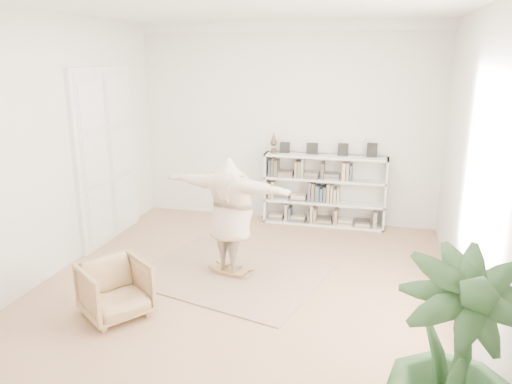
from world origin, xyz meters
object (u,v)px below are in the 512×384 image
bookshelf (324,191)px  armchair (115,290)px  houseplant (454,368)px  person (231,213)px  rocker_board (232,270)px

bookshelf → armchair: bookshelf is taller
bookshelf → houseplant: 5.59m
houseplant → person: bearing=131.7°
person → houseplant: bearing=146.7°
armchair → person: (1.02, 1.44, 0.59)m
armchair → rocker_board: size_ratio=1.47×
rocker_board → person: size_ratio=0.25×
rocker_board → houseplant: (2.57, -2.89, 0.80)m
person → bookshelf: bearing=-97.3°
rocker_board → person: person is taller
bookshelf → houseplant: (1.56, -5.37, 0.22)m
houseplant → armchair: bearing=158.1°
rocker_board → bookshelf: bearing=82.7°
armchair → rocker_board: 1.79m
bookshelf → armchair: bearing=-117.5°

